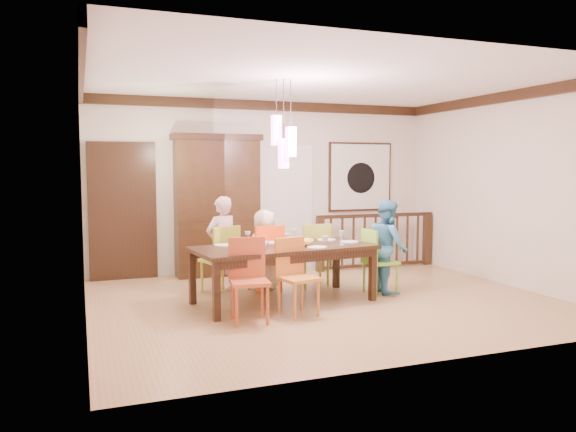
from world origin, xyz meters
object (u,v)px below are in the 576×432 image
object	(u,v)px
chair_end_right	(380,256)
balustrade	(375,240)
dining_table	(284,252)
chair_far_left	(219,254)
person_far_mid	(265,250)
person_far_left	(222,245)
person_end_right	(388,246)
china_hutch	(217,205)

from	to	relation	value
chair_end_right	balustrade	distance (m)	2.01
dining_table	chair_far_left	size ratio (longest dim) A/B	2.56
balustrade	person_far_mid	world-z (taller)	person_far_mid
person_far_left	person_end_right	distance (m)	2.35
dining_table	person_end_right	bearing A→B (deg)	-4.86
dining_table	person_far_left	world-z (taller)	person_far_left
china_hutch	person_end_right	xyz separation A→B (m)	(1.96, -2.13, -0.50)
person_far_mid	dining_table	bearing A→B (deg)	74.95
chair_end_right	person_far_left	distance (m)	2.25
chair_end_right	balustrade	size ratio (longest dim) A/B	0.41
china_hutch	person_end_right	size ratio (longest dim) A/B	1.75
china_hutch	person_far_left	size ratio (longest dim) A/B	1.69
chair_end_right	china_hutch	world-z (taller)	china_hutch
person_far_left	person_end_right	xyz separation A→B (m)	(2.20, -0.82, -0.02)
chair_end_right	china_hutch	distance (m)	2.89
dining_table	china_hutch	size ratio (longest dim) A/B	1.07
person_far_left	china_hutch	bearing A→B (deg)	-121.30
china_hutch	chair_end_right	bearing A→B (deg)	-49.31
chair_far_left	balustrade	distance (m)	3.22
balustrade	person_end_right	world-z (taller)	person_end_right
dining_table	person_far_left	size ratio (longest dim) A/B	1.80
dining_table	person_far_mid	bearing A→B (deg)	83.35
chair_far_left	chair_end_right	bearing A→B (deg)	139.78
chair_far_left	person_far_left	bearing A→B (deg)	-157.48
person_end_right	chair_far_left	bearing A→B (deg)	80.05
chair_far_left	person_far_mid	xyz separation A→B (m)	(0.67, -0.03, 0.03)
person_far_left	person_far_mid	distance (m)	0.63
chair_far_left	dining_table	bearing A→B (deg)	108.82
person_end_right	person_far_left	bearing A→B (deg)	78.51
dining_table	balustrade	xyz separation A→B (m)	(2.39, 1.83, -0.18)
person_far_mid	person_end_right	bearing A→B (deg)	139.79
person_far_mid	chair_far_left	bearing A→B (deg)	-17.58
balustrade	person_end_right	size ratio (longest dim) A/B	1.69
person_far_left	person_far_mid	xyz separation A→B (m)	(0.61, -0.08, -0.10)
chair_end_right	china_hutch	size ratio (longest dim) A/B	0.39
chair_end_right	person_far_left	bearing A→B (deg)	66.44
person_far_mid	china_hutch	bearing A→B (deg)	-90.33
dining_table	person_far_mid	world-z (taller)	person_far_mid
dining_table	chair_end_right	world-z (taller)	chair_end_right
person_far_mid	person_end_right	distance (m)	1.76
china_hutch	balustrade	size ratio (longest dim) A/B	1.03
person_far_left	person_far_mid	world-z (taller)	person_far_left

